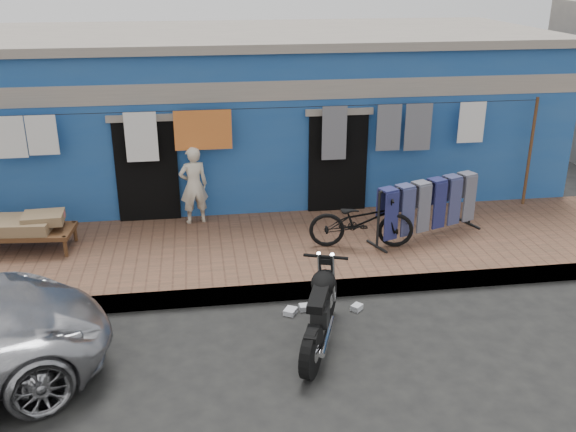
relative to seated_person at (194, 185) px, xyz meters
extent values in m
plane|color=black|center=(1.38, -4.20, -0.96)|extent=(80.00, 80.00, 0.00)
cube|color=brown|center=(1.38, -1.20, -0.83)|extent=(28.00, 3.00, 0.25)
cube|color=gray|center=(1.38, -2.65, -0.83)|extent=(28.00, 0.10, 0.25)
cube|color=#1B4A94|center=(1.38, 2.80, 0.64)|extent=(12.00, 5.00, 3.20)
cube|color=#9E9384|center=(1.38, 0.36, 1.59)|extent=(12.00, 0.14, 0.35)
cube|color=#9E9384|center=(1.38, 2.80, 2.32)|extent=(12.20, 5.20, 0.16)
cube|color=black|center=(-0.82, 0.28, 0.09)|extent=(1.10, 0.10, 2.10)
cube|color=black|center=(2.68, 0.28, 0.09)|extent=(1.10, 0.10, 2.10)
cylinder|color=brown|center=(6.38, 0.05, 0.34)|extent=(0.06, 0.06, 2.10)
cylinder|color=black|center=(1.38, 0.05, 1.34)|extent=(10.00, 0.01, 0.01)
cube|color=silver|center=(-3.05, 0.05, 0.98)|extent=(0.60, 0.02, 0.72)
cube|color=silver|center=(-2.48, 0.05, 1.00)|extent=(0.50, 0.02, 0.69)
cube|color=silver|center=(-0.85, 0.05, 0.90)|extent=(0.55, 0.02, 0.87)
cube|color=#CC4C26|center=(0.21, 0.05, 0.99)|extent=(1.00, 0.02, 0.70)
cube|color=slate|center=(2.55, 0.05, 0.85)|extent=(0.45, 0.02, 0.98)
cube|color=slate|center=(3.56, 0.05, 0.91)|extent=(0.45, 0.02, 0.85)
cube|color=slate|center=(4.12, 0.05, 0.90)|extent=(0.50, 0.02, 0.87)
cube|color=silver|center=(5.14, 0.05, 0.96)|extent=(0.50, 0.02, 0.76)
imported|color=beige|center=(0.00, 0.00, 0.00)|extent=(0.57, 0.44, 1.42)
imported|color=black|center=(2.71, -1.47, -0.16)|extent=(1.78, 0.86, 1.10)
cube|color=silver|center=(1.52, -3.00, -0.92)|extent=(0.18, 0.15, 0.08)
cube|color=silver|center=(2.25, -3.11, -0.92)|extent=(0.20, 0.20, 0.08)
cube|color=silver|center=(1.29, -3.08, -0.92)|extent=(0.23, 0.24, 0.08)
camera|label=1|loc=(0.10, -10.98, 3.69)|focal=40.00mm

